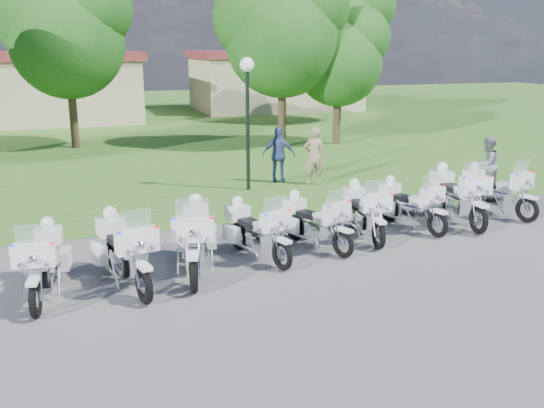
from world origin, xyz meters
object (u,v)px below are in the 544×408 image
object	(u,v)px
bystander_a	(314,156)
motorcycle_6	(409,204)
lamp_post	(247,91)
motorcycle_8	(495,190)
motorcycle_5	(364,210)
motorcycle_4	(314,221)
motorcycle_2	(195,237)
motorcycle_3	(256,230)
motorcycle_0	(43,261)
motorcycle_1	(124,250)
motorcycle_7	(456,194)
bystander_b	(487,165)
bystander_c	(279,155)

from	to	relation	value
bystander_a	motorcycle_6	bearing A→B (deg)	105.76
lamp_post	motorcycle_6	bearing A→B (deg)	-63.47
motorcycle_8	motorcycle_5	bearing A→B (deg)	-6.62
motorcycle_6	motorcycle_8	world-z (taller)	motorcycle_8
motorcycle_4	motorcycle_5	distance (m)	1.49
motorcycle_5	motorcycle_2	bearing A→B (deg)	19.86
motorcycle_3	motorcycle_8	size ratio (longest dim) A/B	0.93
motorcycle_5	lamp_post	bearing A→B (deg)	-70.99
motorcycle_0	lamp_post	world-z (taller)	lamp_post
motorcycle_4	motorcycle_8	size ratio (longest dim) A/B	0.90
motorcycle_3	motorcycle_2	bearing A→B (deg)	-1.57
motorcycle_0	motorcycle_8	size ratio (longest dim) A/B	1.00
motorcycle_6	motorcycle_1	bearing A→B (deg)	-3.23
motorcycle_5	bystander_a	bearing A→B (deg)	-94.13
motorcycle_3	motorcycle_5	distance (m)	2.98
motorcycle_4	motorcycle_6	world-z (taller)	motorcycle_6
motorcycle_0	lamp_post	size ratio (longest dim) A/B	0.57
motorcycle_8	motorcycle_1	bearing A→B (deg)	-4.36
motorcycle_7	bystander_b	distance (m)	3.81
motorcycle_2	bystander_b	distance (m)	10.76
motorcycle_1	motorcycle_4	bearing A→B (deg)	179.32
motorcycle_6	lamp_post	size ratio (longest dim) A/B	0.53
motorcycle_3	bystander_b	xyz separation A→B (m)	(8.63, 3.46, 0.25)
bystander_a	bystander_c	world-z (taller)	bystander_a
motorcycle_0	bystander_a	distance (m)	10.76
motorcycle_0	motorcycle_1	size ratio (longest dim) A/B	0.95
motorcycle_2	motorcycle_7	distance (m)	7.30
motorcycle_4	bystander_b	size ratio (longest dim) A/B	1.21
bystander_a	bystander_c	distance (m)	1.20
motorcycle_3	motorcycle_8	distance (m)	7.35
motorcycle_3	motorcycle_6	size ratio (longest dim) A/B	0.99
motorcycle_7	lamp_post	size ratio (longest dim) A/B	0.63
motorcycle_8	bystander_a	bearing A→B (deg)	-71.66
motorcycle_6	bystander_b	size ratio (longest dim) A/B	1.25
motorcycle_5	motorcycle_6	bearing A→B (deg)	-163.25
motorcycle_2	motorcycle_6	bearing A→B (deg)	-153.66
motorcycle_7	motorcycle_1	bearing A→B (deg)	15.94
motorcycle_2	lamp_post	size ratio (longest dim) A/B	0.62
motorcycle_2	motorcycle_6	xyz separation A→B (m)	(5.73, 1.29, -0.10)
motorcycle_3	bystander_b	distance (m)	9.30
motorcycle_1	motorcycle_3	world-z (taller)	motorcycle_1
motorcycle_3	bystander_c	bearing A→B (deg)	-131.11
motorcycle_1	motorcycle_5	xyz separation A→B (m)	(5.76, 1.27, -0.06)
motorcycle_8	lamp_post	xyz separation A→B (m)	(-5.56, 4.90, 2.45)
motorcycle_3	motorcycle_7	distance (m)	5.84
bystander_b	motorcycle_0	bearing A→B (deg)	-2.12
bystander_b	motorcycle_7	bearing A→B (deg)	21.19
motorcycle_2	bystander_b	world-z (taller)	bystander_b
bystander_b	motorcycle_1	bearing A→B (deg)	-0.20
motorcycle_4	bystander_c	bearing A→B (deg)	-122.72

